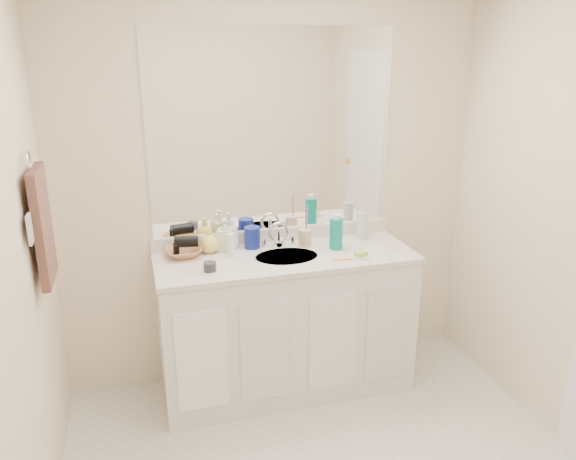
% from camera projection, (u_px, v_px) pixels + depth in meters
% --- Properties ---
extents(wall_back, '(2.60, 0.02, 2.40)m').
position_uv_depth(wall_back, '(273.00, 191.00, 3.44)').
color(wall_back, '#F5E0C0').
rests_on(wall_back, floor).
extents(wall_left, '(0.02, 2.60, 2.40)m').
position_uv_depth(wall_left, '(1.00, 308.00, 1.91)').
color(wall_left, '#F5E0C0').
rests_on(wall_left, floor).
extents(vanity_cabinet, '(1.50, 0.55, 0.85)m').
position_uv_depth(vanity_cabinet, '(286.00, 324.00, 3.43)').
color(vanity_cabinet, silver).
rests_on(vanity_cabinet, floor).
extents(countertop, '(1.52, 0.57, 0.03)m').
position_uv_depth(countertop, '(286.00, 257.00, 3.29)').
color(countertop, silver).
rests_on(countertop, vanity_cabinet).
extents(backsplash, '(1.52, 0.03, 0.08)m').
position_uv_depth(backsplash, '(274.00, 235.00, 3.51)').
color(backsplash, silver).
rests_on(backsplash, countertop).
extents(sink_basin, '(0.37, 0.37, 0.02)m').
position_uv_depth(sink_basin, '(287.00, 258.00, 3.27)').
color(sink_basin, beige).
rests_on(sink_basin, countertop).
extents(faucet, '(0.02, 0.02, 0.11)m').
position_uv_depth(faucet, '(278.00, 237.00, 3.42)').
color(faucet, silver).
rests_on(faucet, countertop).
extents(mirror, '(1.48, 0.01, 1.20)m').
position_uv_depth(mirror, '(273.00, 132.00, 3.32)').
color(mirror, white).
rests_on(mirror, wall_back).
extents(blue_mug, '(0.10, 0.10, 0.13)m').
position_uv_depth(blue_mug, '(252.00, 237.00, 3.39)').
color(blue_mug, navy).
rests_on(blue_mug, countertop).
extents(tan_cup, '(0.10, 0.10, 0.11)m').
position_uv_depth(tan_cup, '(305.00, 238.00, 3.42)').
color(tan_cup, beige).
rests_on(tan_cup, countertop).
extents(toothbrush, '(0.01, 0.04, 0.18)m').
position_uv_depth(toothbrush, '(307.00, 222.00, 3.39)').
color(toothbrush, '#E33BAA').
rests_on(toothbrush, tan_cup).
extents(mouthwash_bottle, '(0.09, 0.09, 0.19)m').
position_uv_depth(mouthwash_bottle, '(336.00, 234.00, 3.36)').
color(mouthwash_bottle, '#0B8473').
rests_on(mouthwash_bottle, countertop).
extents(clear_pump_bottle, '(0.07, 0.07, 0.18)m').
position_uv_depth(clear_pump_bottle, '(362.00, 225.00, 3.54)').
color(clear_pump_bottle, silver).
rests_on(clear_pump_bottle, countertop).
extents(soap_dish, '(0.13, 0.12, 0.01)m').
position_uv_depth(soap_dish, '(361.00, 257.00, 3.25)').
color(soap_dish, silver).
rests_on(soap_dish, countertop).
extents(green_soap, '(0.08, 0.07, 0.02)m').
position_uv_depth(green_soap, '(361.00, 254.00, 3.24)').
color(green_soap, '#97DA35').
rests_on(green_soap, soap_dish).
extents(orange_comb, '(0.11, 0.03, 0.00)m').
position_uv_depth(orange_comb, '(343.00, 259.00, 3.21)').
color(orange_comb, orange).
rests_on(orange_comb, countertop).
extents(dark_jar, '(0.08, 0.08, 0.05)m').
position_uv_depth(dark_jar, '(210.00, 267.00, 3.05)').
color(dark_jar, '#2B2A30').
rests_on(dark_jar, countertop).
extents(extra_white_bottle, '(0.05, 0.05, 0.14)m').
position_uv_depth(extra_white_bottle, '(231.00, 245.00, 3.24)').
color(extra_white_bottle, white).
rests_on(extra_white_bottle, countertop).
extents(soap_bottle_white, '(0.09, 0.09, 0.18)m').
position_uv_depth(soap_bottle_white, '(233.00, 233.00, 3.38)').
color(soap_bottle_white, white).
rests_on(soap_bottle_white, countertop).
extents(soap_bottle_cream, '(0.11, 0.11, 0.20)m').
position_uv_depth(soap_bottle_cream, '(225.00, 235.00, 3.33)').
color(soap_bottle_cream, beige).
rests_on(soap_bottle_cream, countertop).
extents(soap_bottle_yellow, '(0.12, 0.12, 0.15)m').
position_uv_depth(soap_bottle_yellow, '(209.00, 240.00, 3.31)').
color(soap_bottle_yellow, '#FAE661').
rests_on(soap_bottle_yellow, countertop).
extents(wicker_basket, '(0.23, 0.23, 0.05)m').
position_uv_depth(wicker_basket, '(184.00, 252.00, 3.26)').
color(wicker_basket, '#B27247').
rests_on(wicker_basket, countertop).
extents(hair_dryer, '(0.14, 0.09, 0.07)m').
position_uv_depth(hair_dryer, '(186.00, 241.00, 3.24)').
color(hair_dryer, black).
rests_on(hair_dryer, wicker_basket).
extents(towel_ring, '(0.01, 0.11, 0.11)m').
position_uv_depth(towel_ring, '(29.00, 163.00, 2.52)').
color(towel_ring, silver).
rests_on(towel_ring, wall_left).
extents(hand_towel, '(0.04, 0.32, 0.55)m').
position_uv_depth(hand_towel, '(43.00, 226.00, 2.62)').
color(hand_towel, '#412923').
rests_on(hand_towel, towel_ring).
extents(switch_plate, '(0.01, 0.08, 0.13)m').
position_uv_depth(switch_plate, '(30.00, 229.00, 2.41)').
color(switch_plate, silver).
rests_on(switch_plate, wall_left).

